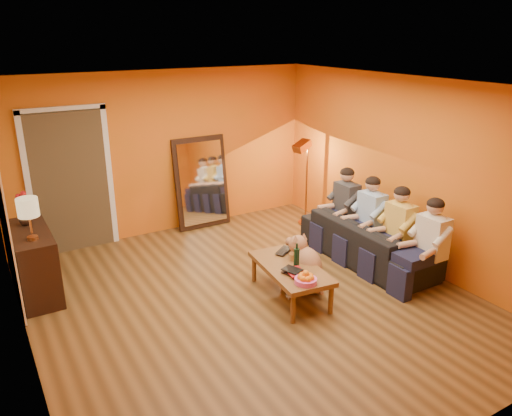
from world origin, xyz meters
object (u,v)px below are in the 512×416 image
sofa (367,241)px  person_mid_right (371,217)px  person_far_left (432,244)px  laptop (287,252)px  coffee_table (290,281)px  person_mid_left (399,230)px  table_lamp (30,219)px  person_far_right (346,206)px  tumbler (293,257)px  mirror_frame (201,182)px  sideboard (35,263)px  vase (26,218)px  wine_bottle (297,255)px  dog (306,263)px  floor_lamp (307,184)px

sofa → person_mid_right: bearing=-52.4°
person_far_left → laptop: person_far_left is taller
coffee_table → person_mid_left: bearing=1.4°
laptop → person_mid_left: bearing=-52.4°
table_lamp → person_far_right: bearing=-5.9°
tumbler → person_far_right: bearing=28.0°
sofa → person_mid_right: person_mid_right is taller
mirror_frame → person_far_left: mirror_frame is taller
sideboard → vase: size_ratio=7.01×
sideboard → laptop: (2.88, -1.35, 0.01)m
mirror_frame → tumbler: mirror_frame is taller
person_mid_left → laptop: 1.58m
person_mid_left → wine_bottle: 1.62m
dog → tumbler: size_ratio=7.06×
sideboard → laptop: 3.18m
laptop → vase: bearing=117.3°
sideboard → tumbler: sideboard is taller
mirror_frame → vase: size_ratio=9.03×
sofa → floor_lamp: bearing=-3.5°
laptop → person_mid_right: bearing=-32.0°
table_lamp → dog: size_ratio=0.70×
dog → floor_lamp: bearing=73.0°
table_lamp → person_mid_right: (4.37, -1.00, -0.49)m
coffee_table → vase: vase is taller
person_far_left → vase: (-4.37, 2.65, 0.32)m
person_far_left → vase: person_far_left is taller
laptop → person_far_right: bearing=-11.9°
floor_lamp → person_far_left: (0.03, -2.64, -0.11)m
sideboard → vase: (0.00, 0.25, 0.51)m
table_lamp → laptop: (2.88, -1.05, -0.67)m
person_far_left → person_mid_right: size_ratio=1.00×
table_lamp → mirror_frame: bearing=26.3°
tumbler → mirror_frame: bearing=90.7°
person_far_right → laptop: size_ratio=3.89×
floor_lamp → person_far_right: (0.03, -0.99, -0.11)m
person_mid_left → tumbler: bearing=169.9°
sofa → person_far_right: 0.73m
dog → person_mid_right: (1.38, 0.32, 0.25)m
table_lamp → dog: 3.36m
sideboard → table_lamp: size_ratio=2.31×
coffee_table → wine_bottle: bearing=-38.3°
person_mid_left → vase: person_mid_left is taller
floor_lamp → dog: (-1.35, -1.86, -0.36)m
person_mid_right → person_far_right: (0.00, 0.55, 0.00)m
sideboard → person_far_right: bearing=-9.8°
wine_bottle → vase: bearing=144.0°
person_mid_left → person_mid_right: (0.00, 0.55, 0.00)m
floor_lamp → wine_bottle: size_ratio=4.65×
dog → tumbler: (-0.17, 0.05, 0.11)m
sideboard → dog: bearing=-28.5°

